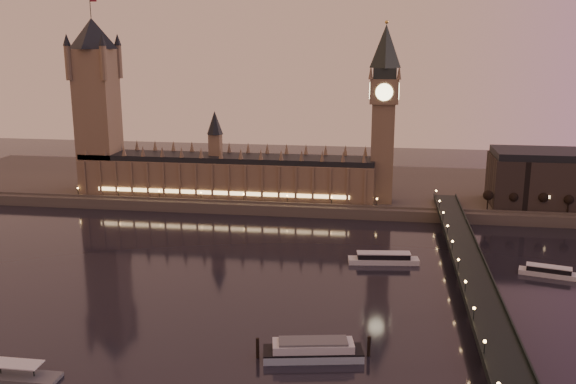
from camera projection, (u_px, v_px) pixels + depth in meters
The scene contains 13 objects.
ground at pixel (250, 280), 273.37m from camera, with size 700.00×700.00×0.00m, color black.
far_embankment at pixel (345, 188), 426.94m from camera, with size 560.00×130.00×6.00m, color #423D35.
palace_of_westminster at pixel (225, 171), 390.33m from camera, with size 180.00×26.62×52.00m.
victoria_tower at pixel (96, 96), 391.46m from camera, with size 31.68×31.68×118.00m.
big_ben at pixel (384, 103), 366.83m from camera, with size 17.68×17.68×104.00m.
westminster_bridge at pixel (471, 280), 258.89m from camera, with size 13.20×260.00×15.30m.
bare_tree_0 at pixel (485, 196), 358.64m from camera, with size 5.59×5.59×11.36m.
bare_tree_1 at pixel (513, 197), 356.47m from camera, with size 5.59×5.59×11.36m.
bare_tree_2 at pixel (541, 198), 354.31m from camera, with size 5.59×5.59×11.36m.
bare_tree_3 at pixel (570, 199), 352.14m from camera, with size 5.59×5.59×11.36m.
cruise_boat_a at pixel (384, 258), 293.51m from camera, with size 32.64×10.63×5.13m.
cruise_boat_b at pixel (549, 272), 277.81m from camera, with size 25.23×11.97×4.52m.
moored_barge at pixel (313, 350), 206.27m from camera, with size 36.56×14.72×6.81m.
Camera 1 is at (54.24, -251.56, 100.98)m, focal length 40.00 mm.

